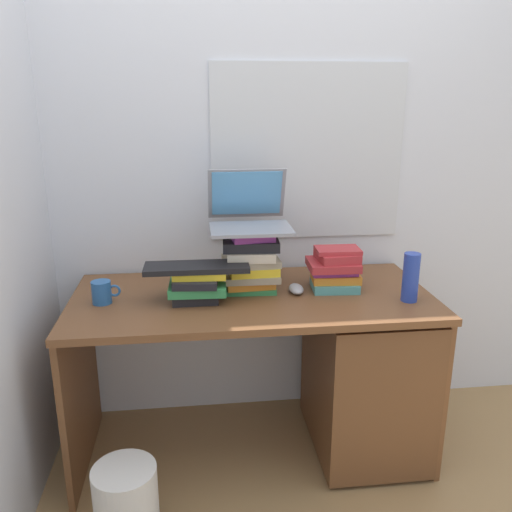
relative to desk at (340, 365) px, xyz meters
The scene contains 13 objects.
ground_plane 0.56m from the desk, behind, with size 6.00×6.00×0.00m, color #9E7A4C.
wall_back 1.06m from the desk, 132.31° to the left, with size 6.00×0.06×2.60m.
wall_left 1.57m from the desk, behind, with size 0.05×6.00×2.60m, color silver.
desk is the anchor object (origin of this frame).
book_stack_tall 0.61m from the desk, 169.00° to the left, with size 0.24×0.19×0.27m.
book_stack_keyboard_riser 0.74m from the desk, behind, with size 0.24×0.21×0.13m.
book_stack_side 0.44m from the desk, 111.70° to the left, with size 0.23×0.19×0.18m.
laptop 0.78m from the desk, 159.19° to the left, with size 0.34×0.33×0.24m.
keyboard 0.78m from the desk, behind, with size 0.42×0.14×0.02m, color black.
computer_mouse 0.41m from the desk, behind, with size 0.06×0.10×0.04m, color #A5A8AD.
mug 1.07m from the desk, behind, with size 0.12×0.08×0.09m.
water_bottle 0.52m from the desk, 25.75° to the right, with size 0.07×0.07×0.20m, color #263FA5.
wastebasket 1.04m from the desk, 152.56° to the right, with size 0.23×0.23×0.31m, color silver.
Camera 1 is at (-0.23, -2.07, 1.55)m, focal length 37.15 mm.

